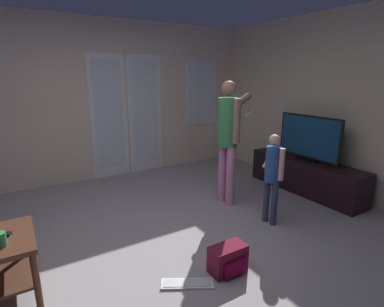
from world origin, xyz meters
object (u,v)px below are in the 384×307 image
(person_child, at_px, (273,171))
(cup_near_edge, at_px, (0,240))
(tv_stand, at_px, (305,176))
(flat_screen_tv, at_px, (309,138))
(person_adult, at_px, (228,132))
(loose_keyboard, at_px, (187,284))
(backpack, at_px, (228,259))

(person_child, relative_size, cup_near_edge, 10.06)
(tv_stand, distance_m, cup_near_edge, 3.85)
(flat_screen_tv, relative_size, cup_near_edge, 9.50)
(tv_stand, bearing_deg, person_adult, 166.97)
(flat_screen_tv, height_order, cup_near_edge, flat_screen_tv)
(person_adult, distance_m, loose_keyboard, 2.01)
(person_child, height_order, cup_near_edge, person_child)
(tv_stand, xyz_separation_m, cup_near_edge, (-3.82, -0.38, 0.31))
(person_child, distance_m, backpack, 1.21)
(flat_screen_tv, xyz_separation_m, person_adult, (-1.25, 0.29, 0.16))
(loose_keyboard, distance_m, cup_near_edge, 1.46)
(flat_screen_tv, bearing_deg, person_child, -159.15)
(flat_screen_tv, distance_m, person_adult, 1.29)
(person_child, bearing_deg, tv_stand, 20.66)
(tv_stand, height_order, cup_near_edge, cup_near_edge)
(tv_stand, height_order, person_child, person_child)
(person_adult, bearing_deg, person_child, -84.18)
(tv_stand, height_order, flat_screen_tv, flat_screen_tv)
(flat_screen_tv, bearing_deg, loose_keyboard, -160.97)
(flat_screen_tv, height_order, backpack, flat_screen_tv)
(tv_stand, distance_m, loose_keyboard, 2.72)
(flat_screen_tv, bearing_deg, cup_near_edge, -174.26)
(tv_stand, bearing_deg, cup_near_edge, -174.32)
(flat_screen_tv, height_order, person_adult, person_adult)
(person_adult, bearing_deg, flat_screen_tv, -12.89)
(flat_screen_tv, bearing_deg, tv_stand, -65.49)
(person_child, height_order, loose_keyboard, person_child)
(cup_near_edge, bearing_deg, loose_keyboard, -21.75)
(person_adult, height_order, person_child, person_adult)
(person_adult, relative_size, backpack, 4.92)
(person_adult, xyz_separation_m, backpack, (-0.91, -1.20, -0.86))
(backpack, distance_m, cup_near_edge, 1.79)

